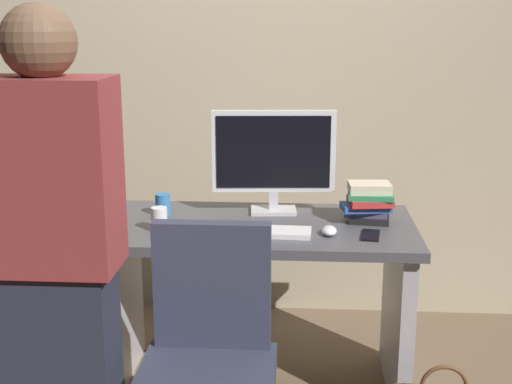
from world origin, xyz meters
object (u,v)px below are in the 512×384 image
person_at_desk (56,270)px  cell_phone (371,235)px  cup_near_keyboard (159,219)px  book_stack (369,202)px  office_chair (208,383)px  cup_by_monitor (163,205)px  desk (257,277)px  mouse (329,231)px  keyboard (257,231)px  monitor (274,156)px

person_at_desk → cell_phone: size_ratio=11.38×
cup_near_keyboard → book_stack: book_stack is taller
office_chair → book_stack: size_ratio=4.21×
person_at_desk → cup_by_monitor: 0.94m
desk → cell_phone: cell_phone is taller
person_at_desk → mouse: (0.87, 0.69, -0.07)m
mouse → book_stack: (0.17, 0.19, 0.07)m
mouse → cup_by_monitor: size_ratio=1.04×
person_at_desk → cup_near_keyboard: size_ratio=16.55×
mouse → cup_near_keyboard: size_ratio=1.01×
desk → keyboard: keyboard is taller
office_chair → cell_phone: bearing=46.8°
cup_by_monitor → cell_phone: size_ratio=0.67×
keyboard → book_stack: size_ratio=1.93×
office_chair → mouse: office_chair is taller
office_chair → monitor: 1.11m
office_chair → keyboard: bearing=78.8°
person_at_desk → cup_by_monitor: (0.15, 0.93, -0.04)m
mouse → book_stack: 0.27m
monitor → mouse: size_ratio=5.41×
cup_by_monitor → book_stack: book_stack is taller
mouse → cup_by_monitor: 0.76m
cup_near_keyboard → book_stack: size_ratio=0.44×
monitor → cup_near_keyboard: bearing=-145.3°
mouse → cup_near_keyboard: cup_near_keyboard is taller
person_at_desk → book_stack: person_at_desk is taller
keyboard → office_chair: bearing=-98.6°
cup_near_keyboard → cell_phone: 0.85m
cup_near_keyboard → cell_phone: cup_near_keyboard is taller
person_at_desk → mouse: bearing=38.7°
desk → keyboard: 0.29m
office_chair → keyboard: (0.12, 0.61, 0.33)m
cup_by_monitor → office_chair: bearing=-70.0°
monitor → cup_by_monitor: monitor is taller
cup_near_keyboard → keyboard: bearing=-1.5°
mouse → cell_phone: (0.16, -0.01, -0.01)m
person_at_desk → cup_by_monitor: bearing=81.0°
cup_near_keyboard → cup_by_monitor: 0.23m
monitor → cup_by_monitor: (-0.48, -0.08, -0.21)m
person_at_desk → cell_phone: (1.03, 0.69, -0.08)m
monitor → book_stack: (0.41, -0.12, -0.17)m
cup_by_monitor → book_stack: (0.89, -0.04, 0.04)m
office_chair → cell_phone: 0.90m
desk → cup_by_monitor: bearing=166.6°
desk → monitor: (0.06, 0.18, 0.50)m
desk → cell_phone: 0.54m
desk → book_stack: (0.47, 0.06, 0.33)m
office_chair → mouse: 0.82m
monitor → keyboard: monitor is taller
desk → person_at_desk: (-0.57, -0.83, 0.33)m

